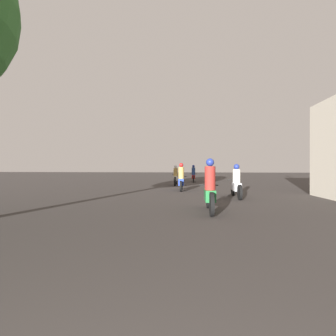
# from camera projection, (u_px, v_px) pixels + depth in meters

# --- Properties ---
(motorcycle_green) EXTENTS (0.60, 1.93, 1.62)m
(motorcycle_green) POSITION_uv_depth(u_px,v_px,m) (210.00, 191.00, 6.78)
(motorcycle_green) COLOR black
(motorcycle_green) RESTS_ON ground_plane
(motorcycle_silver) EXTENTS (0.60, 2.12, 1.50)m
(motorcycle_silver) POSITION_uv_depth(u_px,v_px,m) (236.00, 184.00, 9.95)
(motorcycle_silver) COLOR black
(motorcycle_silver) RESTS_ON ground_plane
(motorcycle_blue) EXTENTS (0.60, 1.89, 1.60)m
(motorcycle_blue) POSITION_uv_depth(u_px,v_px,m) (181.00, 180.00, 13.05)
(motorcycle_blue) COLOR black
(motorcycle_blue) RESTS_ON ground_plane
(motorcycle_white) EXTENTS (0.60, 2.15, 1.53)m
(motorcycle_white) POSITION_uv_depth(u_px,v_px,m) (176.00, 177.00, 17.01)
(motorcycle_white) COLOR black
(motorcycle_white) RESTS_ON ground_plane
(motorcycle_red) EXTENTS (0.60, 1.88, 1.57)m
(motorcycle_red) POSITION_uv_depth(u_px,v_px,m) (193.00, 175.00, 20.58)
(motorcycle_red) COLOR black
(motorcycle_red) RESTS_ON ground_plane
(motorcycle_black) EXTENTS (0.60, 1.94, 1.54)m
(motorcycle_black) POSITION_uv_depth(u_px,v_px,m) (212.00, 174.00, 22.98)
(motorcycle_black) COLOR black
(motorcycle_black) RESTS_ON ground_plane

